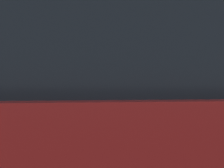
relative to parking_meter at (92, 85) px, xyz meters
The scene contains 4 objects.
parking_meter is the anchor object (origin of this frame).
pedestrian_at_meter 0.49m from the parking_meter, ahead, with size 0.64×0.57×1.77m.
parked_hatchback_red 1.73m from the parking_meter, 103.55° to the right, with size 4.04×1.85×1.81m.
background_railing 1.87m from the parking_meter, 83.26° to the left, with size 24.06×0.06×1.00m.
Camera 1 is at (-0.38, -2.82, 1.18)m, focal length 49.18 mm.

